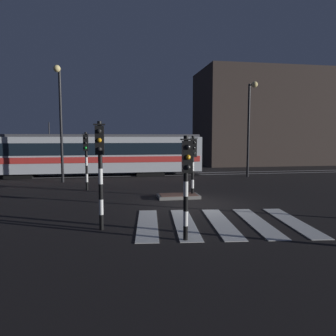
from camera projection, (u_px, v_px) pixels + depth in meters
name	position (u px, v px, depth m)	size (l,w,h in m)	color
ground_plane	(198.00, 205.00, 14.32)	(120.00, 120.00, 0.00)	black
rail_near	(162.00, 175.00, 25.20)	(80.00, 0.12, 0.03)	#59595E
rail_far	(159.00, 173.00, 26.61)	(80.00, 0.12, 0.03)	#59595E
crosswalk_zebra	(221.00, 223.00, 11.25)	(6.30, 4.70, 0.02)	silver
traffic_island	(178.00, 196.00, 15.93)	(2.06, 1.11, 0.18)	slate
traffic_light_corner_near_left	(100.00, 159.00, 10.14)	(0.36, 0.42, 3.53)	black
traffic_light_kerb_mid_left	(187.00, 172.00, 9.08)	(0.36, 0.42, 3.07)	black
traffic_light_corner_far_left	(86.00, 152.00, 17.95)	(0.36, 0.42, 3.31)	black
traffic_light_median_centre	(193.00, 157.00, 15.93)	(0.36, 0.42, 3.09)	black
street_lamp_trackside_right	(250.00, 118.00, 23.80)	(0.44, 1.21, 7.03)	black
street_lamp_trackside_left	(60.00, 111.00, 20.76)	(0.44, 1.21, 7.52)	black
tram	(86.00, 154.00, 24.77)	(18.11, 2.58, 4.15)	silver
building_backdrop	(273.00, 118.00, 36.66)	(17.07, 8.00, 10.41)	#382D28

